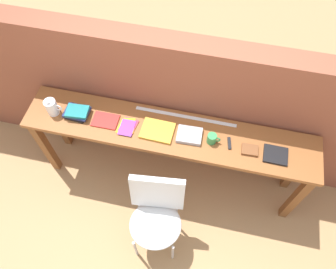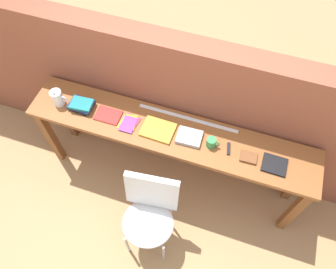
# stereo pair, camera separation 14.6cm
# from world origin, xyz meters

# --- Properties ---
(ground_plane) EXTENTS (40.00, 40.00, 0.00)m
(ground_plane) POSITION_xyz_m (0.00, 0.00, 0.00)
(ground_plane) COLOR tan
(brick_wall_back) EXTENTS (6.00, 0.20, 1.56)m
(brick_wall_back) POSITION_xyz_m (0.00, 0.64, 0.78)
(brick_wall_back) COLOR brown
(brick_wall_back) RESTS_ON ground
(sideboard) EXTENTS (2.50, 0.44, 0.88)m
(sideboard) POSITION_xyz_m (0.00, 0.30, 0.74)
(sideboard) COLOR brown
(sideboard) RESTS_ON ground
(chair_white_moulded) EXTENTS (0.49, 0.50, 0.89)m
(chair_white_moulded) POSITION_xyz_m (0.02, -0.30, 0.53)
(chair_white_moulded) COLOR silver
(chair_white_moulded) RESTS_ON ground
(pitcher_white) EXTENTS (0.14, 0.10, 0.18)m
(pitcher_white) POSITION_xyz_m (-1.01, 0.27, 0.96)
(pitcher_white) COLOR white
(pitcher_white) RESTS_ON sideboard
(book_stack_leftmost) EXTENTS (0.22, 0.18, 0.07)m
(book_stack_leftmost) POSITION_xyz_m (-0.80, 0.29, 0.91)
(book_stack_leftmost) COLOR black
(book_stack_leftmost) RESTS_ON sideboard
(magazine_cycling) EXTENTS (0.22, 0.16, 0.01)m
(magazine_cycling) POSITION_xyz_m (-0.55, 0.28, 0.89)
(magazine_cycling) COLOR red
(magazine_cycling) RESTS_ON sideboard
(pamphlet_pile_colourful) EXTENTS (0.16, 0.19, 0.01)m
(pamphlet_pile_colourful) POSITION_xyz_m (-0.35, 0.26, 0.89)
(pamphlet_pile_colourful) COLOR green
(pamphlet_pile_colourful) RESTS_ON sideboard
(book_open_centre) EXTENTS (0.28, 0.21, 0.02)m
(book_open_centre) POSITION_xyz_m (-0.10, 0.27, 0.89)
(book_open_centre) COLOR gold
(book_open_centre) RESTS_ON sideboard
(book_grey_hardcover) EXTENTS (0.21, 0.17, 0.04)m
(book_grey_hardcover) POSITION_xyz_m (0.17, 0.28, 0.90)
(book_grey_hardcover) COLOR #9E9EA3
(book_grey_hardcover) RESTS_ON sideboard
(mug) EXTENTS (0.11, 0.08, 0.09)m
(mug) POSITION_xyz_m (0.36, 0.27, 0.92)
(mug) COLOR #338C4C
(mug) RESTS_ON sideboard
(multitool_folded) EXTENTS (0.04, 0.11, 0.02)m
(multitool_folded) POSITION_xyz_m (0.50, 0.29, 0.89)
(multitool_folded) COLOR black
(multitool_folded) RESTS_ON sideboard
(leather_journal_brown) EXTENTS (0.13, 0.11, 0.02)m
(leather_journal_brown) POSITION_xyz_m (0.67, 0.26, 0.89)
(leather_journal_brown) COLOR brown
(leather_journal_brown) RESTS_ON sideboard
(book_repair_rightmost) EXTENTS (0.19, 0.16, 0.02)m
(book_repair_rightmost) POSITION_xyz_m (0.88, 0.26, 0.89)
(book_repair_rightmost) COLOR black
(book_repair_rightmost) RESTS_ON sideboard
(ruler_metal_back_edge) EXTENTS (0.88, 0.03, 0.00)m
(ruler_metal_back_edge) POSITION_xyz_m (0.10, 0.47, 0.88)
(ruler_metal_back_edge) COLOR silver
(ruler_metal_back_edge) RESTS_ON sideboard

